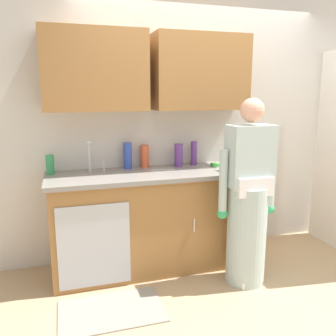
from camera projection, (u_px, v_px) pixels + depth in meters
The scene contains 15 objects.
ground_plane at pixel (239, 293), 3.00m from camera, with size 9.00×9.00×0.00m, color tan.
kitchen_wall_with_uppers at pixel (186, 112), 3.59m from camera, with size 4.80×0.44×2.70m.
counter_cabinet at pixel (154, 222), 3.41m from camera, with size 1.90×0.62×0.90m.
countertop at pixel (154, 174), 3.31m from camera, with size 1.96×0.66×0.04m, color gray.
sink at pixel (96, 177), 3.17m from camera, with size 0.50×0.36×0.35m.
person_at_sink at pixel (248, 207), 3.07m from camera, with size 0.55×0.34×1.62m.
floor_mat at pixel (112, 311), 2.75m from camera, with size 0.80×0.50×0.01m, color gray.
bottle_water_short at pixel (179, 155), 3.53m from camera, with size 0.08×0.08×0.23m, color #66388C.
bottle_cleaner_spray at pixel (128, 156), 3.43m from camera, with size 0.08×0.08×0.25m, color #334CB2.
bottle_soap at pixel (50, 165), 3.19m from camera, with size 0.07×0.07×0.18m, color #2D8C4C.
bottle_water_tall at pixel (145, 156), 3.50m from camera, with size 0.08×0.08×0.22m, color #E05933.
bottle_dish_liquid at pixel (194, 153), 3.62m from camera, with size 0.06×0.06×0.24m, color #66388C.
cup_by_sink at pixel (225, 166), 3.34m from camera, with size 0.08×0.08×0.09m, color #33478C.
knife_on_counter at pixel (162, 170), 3.38m from camera, with size 0.24×0.02×0.01m, color silver.
sponge at pixel (217, 165), 3.57m from camera, with size 0.11×0.07×0.03m, color #4CBF4C.
Camera 1 is at (-1.36, -2.43, 1.65)m, focal length 38.01 mm.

